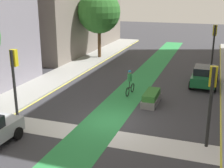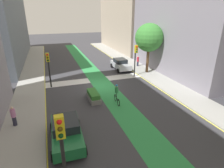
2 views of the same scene
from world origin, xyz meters
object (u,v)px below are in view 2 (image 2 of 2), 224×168
Objects in this scene: traffic_signal_far_right at (62,144)px; car_silver_left_near at (121,64)px; pedestrian_sidewalk_right_a at (14,116)px; pedestrian_sidewalk_left_a at (138,61)px; cyclist_in_lane at (117,94)px; car_green_right_far at (66,131)px; traffic_signal_near_left at (136,55)px; traffic_signal_near_right at (48,64)px; street_tree_near at (149,38)px; median_planter at (93,96)px.

car_silver_left_near is (-9.83, -18.30, -2.28)m from traffic_signal_far_right.
pedestrian_sidewalk_left_a is (-15.83, -11.64, 0.03)m from pedestrian_sidewalk_right_a.
cyclist_in_lane is at bearing 66.42° from car_silver_left_near.
car_green_right_far is at bearing -96.04° from traffic_signal_far_right.
car_green_right_far and car_silver_left_near have the same top height.
traffic_signal_near_left is 0.97× the size of car_green_right_far.
traffic_signal_near_right is 10.41m from car_green_right_far.
car_silver_left_near is 2.66× the size of pedestrian_sidewalk_left_a.
street_tree_near reaches higher than traffic_signal_far_right.
traffic_signal_far_right is 2.77× the size of pedestrian_sidewalk_left_a.
street_tree_near is (-15.66, -8.46, 3.90)m from pedestrian_sidewalk_right_a.
street_tree_near is at bearing 136.00° from car_silver_left_near.
traffic_signal_near_right reaches higher than car_silver_left_near.
traffic_signal_near_right is 13.08m from street_tree_near.
pedestrian_sidewalk_right_a is (13.37, 7.57, -1.98)m from traffic_signal_near_left.
traffic_signal_far_right is 0.67× the size of street_tree_near.
traffic_signal_far_right is (-0.18, 14.32, 0.30)m from traffic_signal_near_right.
traffic_signal_far_right reaches higher than cyclist_in_lane.
traffic_signal_near_left is 1.72× the size of median_planter.
traffic_signal_far_right is 4.72m from car_green_right_far.
traffic_signal_near_left reaches higher than car_silver_left_near.
traffic_signal_near_right is 13.87m from pedestrian_sidewalk_left_a.
traffic_signal_far_right is at bearing 50.79° from street_tree_near.
pedestrian_sidewalk_right_a is 19.65m from pedestrian_sidewalk_left_a.
car_green_right_far is 1.76× the size of median_planter.
pedestrian_sidewalk_left_a is at bearing -93.05° from street_tree_near.
traffic_signal_near_left is at bearing -133.38° from car_green_right_far.
traffic_signal_near_right is at bearing 21.69° from car_silver_left_near.
street_tree_near reaches higher than cyclist_in_lane.
street_tree_near reaches higher than median_planter.
traffic_signal_near_left is at bearing -178.21° from traffic_signal_near_right.
traffic_signal_near_left is 4.25m from car_silver_left_near.
median_planter is (1.88, -1.35, -0.57)m from cyclist_in_lane.
pedestrian_sidewalk_left_a is at bearing -130.36° from car_green_right_far.
pedestrian_sidewalk_right_a is at bearing 21.09° from median_planter.
traffic_signal_near_right reaches higher than pedestrian_sidewalk_right_a.
car_green_right_far is 4.52m from pedestrian_sidewalk_right_a.
street_tree_near is 2.71× the size of median_planter.
traffic_signal_near_left reaches higher than pedestrian_sidewalk_right_a.
traffic_signal_near_right is at bearing -51.65° from median_planter.
traffic_signal_near_left is 8.32m from cyclist_in_lane.
cyclist_in_lane is 2.39m from median_planter.
pedestrian_sidewalk_left_a is (-7.41, -10.48, -0.02)m from cyclist_in_lane.
traffic_signal_near_left is 8.86m from median_planter.
pedestrian_sidewalk_right_a is (8.42, 1.17, -0.04)m from cyclist_in_lane.
pedestrian_sidewalk_left_a is at bearing -125.27° from cyclist_in_lane.
traffic_signal_far_right reaches higher than traffic_signal_near_left.
car_silver_left_near is 1.76× the size of median_planter.
pedestrian_sidewalk_right_a is 0.97× the size of pedestrian_sidewalk_left_a.
pedestrian_sidewalk_left_a is (-3.02, -0.43, 0.15)m from car_silver_left_near.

